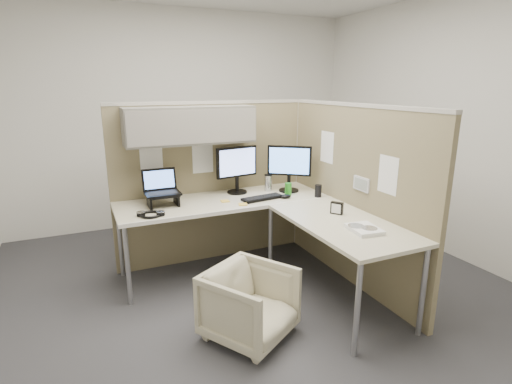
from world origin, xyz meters
name	(u,v)px	position (x,y,z in m)	size (l,w,h in m)	color
ground	(257,292)	(0.00, 0.00, 0.00)	(4.50, 4.50, 0.00)	#303034
partition_back	(202,157)	(-0.22, 0.83, 1.10)	(2.00, 0.36, 1.63)	#857857
partition_right	(350,194)	(0.90, -0.07, 0.82)	(0.07, 2.03, 1.63)	#857857
desk	(264,213)	(0.12, 0.13, 0.69)	(2.00, 1.98, 0.73)	beige
office_chair	(250,301)	(-0.31, -0.56, 0.29)	(0.56, 0.52, 0.57)	beige
monitor_left	(237,166)	(0.10, 0.71, 1.00)	(0.44, 0.20, 0.47)	black
monitor_right	(289,165)	(0.60, 0.55, 1.00)	(0.37, 0.29, 0.47)	black
laptop_station	(162,192)	(-0.67, 0.59, 0.85)	(0.31, 0.26, 0.32)	black
keyboard	(262,198)	(0.23, 0.39, 0.74)	(0.40, 0.13, 0.02)	black
mouse	(286,196)	(0.45, 0.33, 0.75)	(0.11, 0.07, 0.04)	black
travel_mug	(268,183)	(0.42, 0.65, 0.82)	(0.08, 0.08, 0.17)	silver
soda_can_green	(318,191)	(0.76, 0.25, 0.79)	(0.07, 0.07, 0.12)	black
soda_can_silver	(288,189)	(0.53, 0.43, 0.79)	(0.07, 0.07, 0.12)	#268C1E
sticky_note_b	(243,204)	(-0.01, 0.30, 0.73)	(0.08, 0.08, 0.01)	gold
sticky_note_d	(225,201)	(-0.12, 0.46, 0.73)	(0.08, 0.08, 0.01)	gold
headphones	(151,214)	(-0.83, 0.32, 0.74)	(0.24, 0.24, 0.03)	black
paper_stack	(364,229)	(0.56, -0.69, 0.75)	(0.23, 0.28, 0.03)	white
desk_clock	(337,208)	(0.61, -0.27, 0.78)	(0.09, 0.11, 0.10)	black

